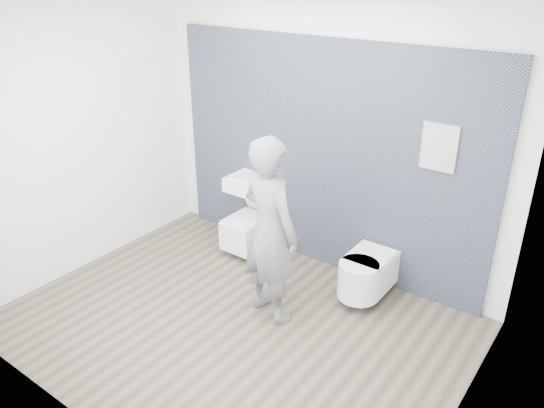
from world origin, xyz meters
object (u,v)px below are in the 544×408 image
Objects in this scene: washbasin at (252,184)px; toilet_square at (248,229)px; toilet_rounded at (365,274)px; visitor at (270,231)px.

washbasin is 0.72× the size of toilet_square.
visitor is (-0.61, -0.74, 0.60)m from toilet_rounded.
toilet_square is (0.00, -0.08, -0.53)m from washbasin.
toilet_rounded is (1.51, -0.07, 0.00)m from toilet_square.
toilet_square is 1.51m from toilet_rounded.
visitor is (0.90, -0.89, 0.08)m from washbasin.
washbasin reaches higher than toilet_square.
toilet_square is at bearing -90.00° from washbasin.
toilet_rounded is at bearing -5.59° from washbasin.
toilet_rounded is at bearing -116.17° from visitor.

